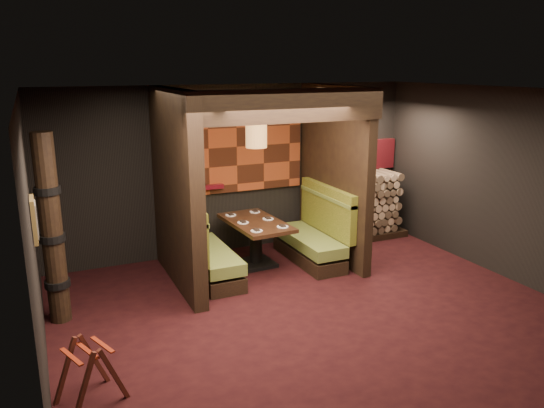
{
  "coord_description": "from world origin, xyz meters",
  "views": [
    {
      "loc": [
        -3.15,
        -5.64,
        3.15
      ],
      "look_at": [
        0.0,
        1.3,
        1.15
      ],
      "focal_mm": 35.0,
      "sensor_mm": 36.0,
      "label": 1
    }
  ],
  "objects_px": {
    "pendant_lamp": "(256,133)",
    "luggage_rack": "(89,370)",
    "booth_bench_left": "(204,253)",
    "firewood_stack": "(360,206)",
    "booth_bench_right": "(315,237)",
    "dining_table": "(256,235)",
    "totem_column": "(52,231)"
  },
  "relations": [
    {
      "from": "firewood_stack",
      "to": "dining_table",
      "type": "bearing_deg",
      "value": -167.52
    },
    {
      "from": "dining_table",
      "to": "pendant_lamp",
      "type": "height_order",
      "value": "pendant_lamp"
    },
    {
      "from": "booth_bench_right",
      "to": "booth_bench_left",
      "type": "bearing_deg",
      "value": 180.0
    },
    {
      "from": "pendant_lamp",
      "to": "totem_column",
      "type": "height_order",
      "value": "pendant_lamp"
    },
    {
      "from": "pendant_lamp",
      "to": "firewood_stack",
      "type": "distance_m",
      "value": 2.85
    },
    {
      "from": "firewood_stack",
      "to": "totem_column",
      "type": "bearing_deg",
      "value": -166.81
    },
    {
      "from": "pendant_lamp",
      "to": "totem_column",
      "type": "relative_size",
      "value": 0.38
    },
    {
      "from": "luggage_rack",
      "to": "firewood_stack",
      "type": "xyz_separation_m",
      "value": [
        5.17,
        3.18,
        0.28
      ]
    },
    {
      "from": "booth_bench_left",
      "to": "dining_table",
      "type": "distance_m",
      "value": 0.94
    },
    {
      "from": "booth_bench_right",
      "to": "totem_column",
      "type": "height_order",
      "value": "totem_column"
    },
    {
      "from": "dining_table",
      "to": "pendant_lamp",
      "type": "xyz_separation_m",
      "value": [
        -0.0,
        -0.05,
        1.65
      ]
    },
    {
      "from": "dining_table",
      "to": "totem_column",
      "type": "distance_m",
      "value": 3.17
    },
    {
      "from": "booth_bench_left",
      "to": "pendant_lamp",
      "type": "relative_size",
      "value": 1.74
    },
    {
      "from": "booth_bench_left",
      "to": "firewood_stack",
      "type": "bearing_deg",
      "value": 12.17
    },
    {
      "from": "booth_bench_left",
      "to": "dining_table",
      "type": "xyz_separation_m",
      "value": [
        0.92,
        0.18,
        0.11
      ]
    },
    {
      "from": "booth_bench_right",
      "to": "pendant_lamp",
      "type": "xyz_separation_m",
      "value": [
        -0.97,
        0.13,
        1.76
      ]
    },
    {
      "from": "booth_bench_left",
      "to": "luggage_rack",
      "type": "height_order",
      "value": "booth_bench_left"
    },
    {
      "from": "dining_table",
      "to": "luggage_rack",
      "type": "height_order",
      "value": "dining_table"
    },
    {
      "from": "dining_table",
      "to": "firewood_stack",
      "type": "height_order",
      "value": "firewood_stack"
    },
    {
      "from": "pendant_lamp",
      "to": "luggage_rack",
      "type": "xyz_separation_m",
      "value": [
        -2.84,
        -2.61,
        -1.83
      ]
    },
    {
      "from": "dining_table",
      "to": "firewood_stack",
      "type": "xyz_separation_m",
      "value": [
        2.33,
        0.52,
        0.1
      ]
    },
    {
      "from": "booth_bench_left",
      "to": "luggage_rack",
      "type": "distance_m",
      "value": 3.14
    },
    {
      "from": "dining_table",
      "to": "luggage_rack",
      "type": "xyz_separation_m",
      "value": [
        -2.84,
        -2.66,
        -0.18
      ]
    },
    {
      "from": "booth_bench_left",
      "to": "firewood_stack",
      "type": "distance_m",
      "value": 3.33
    },
    {
      "from": "totem_column",
      "to": "luggage_rack",
      "type": "bearing_deg",
      "value": -85.12
    },
    {
      "from": "pendant_lamp",
      "to": "luggage_rack",
      "type": "bearing_deg",
      "value": -137.41
    },
    {
      "from": "booth_bench_right",
      "to": "dining_table",
      "type": "xyz_separation_m",
      "value": [
        -0.97,
        0.18,
        0.11
      ]
    },
    {
      "from": "booth_bench_left",
      "to": "luggage_rack",
      "type": "xyz_separation_m",
      "value": [
        -1.92,
        -2.48,
        -0.07
      ]
    },
    {
      "from": "totem_column",
      "to": "pendant_lamp",
      "type": "bearing_deg",
      "value": 12.82
    },
    {
      "from": "dining_table",
      "to": "firewood_stack",
      "type": "relative_size",
      "value": 0.84
    },
    {
      "from": "pendant_lamp",
      "to": "firewood_stack",
      "type": "xyz_separation_m",
      "value": [
        2.33,
        0.57,
        -1.55
      ]
    },
    {
      "from": "booth_bench_left",
      "to": "dining_table",
      "type": "bearing_deg",
      "value": 11.36
    }
  ]
}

